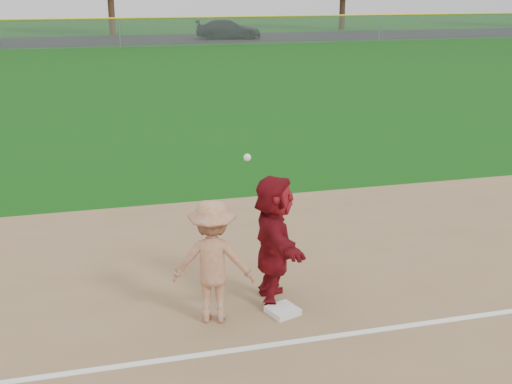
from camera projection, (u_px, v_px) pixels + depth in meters
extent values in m
plane|color=#10490E|center=(283.00, 313.00, 8.94)|extent=(160.00, 160.00, 0.00)
cube|color=white|center=(301.00, 341.00, 8.19)|extent=(60.00, 0.10, 0.01)
cube|color=black|center=(116.00, 40.00, 51.25)|extent=(120.00, 10.00, 0.01)
cube|color=white|center=(283.00, 311.00, 8.87)|extent=(0.48, 0.48, 0.09)
imported|color=maroon|center=(274.00, 240.00, 8.93)|extent=(0.75, 1.81, 1.89)
imported|color=black|center=(228.00, 29.00, 52.10)|extent=(5.61, 3.01, 1.55)
imported|color=#9D9DA0|center=(213.00, 262.00, 8.48)|extent=(1.23, 0.90, 1.70)
sphere|color=white|center=(247.00, 157.00, 8.11)|extent=(0.09, 0.09, 0.09)
plane|color=#999EA0|center=(119.00, 33.00, 45.42)|extent=(110.00, 0.00, 110.00)
cylinder|color=yellow|center=(119.00, 18.00, 45.11)|extent=(110.00, 0.12, 0.12)
cylinder|color=gray|center=(119.00, 33.00, 45.42)|extent=(0.08, 0.08, 2.00)
cylinder|color=gray|center=(379.00, 28.00, 50.20)|extent=(0.08, 0.08, 2.00)
cylinder|color=#3D2616|center=(111.00, 11.00, 55.67)|extent=(0.56, 0.56, 4.10)
cylinder|color=#362213|center=(342.00, 10.00, 62.20)|extent=(0.56, 0.56, 3.64)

